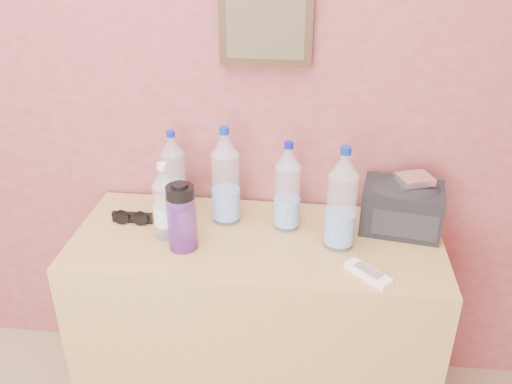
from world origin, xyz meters
TOP-DOWN VIEW (x-y plane):
  - picture_frame at (0.45, 1.98)m, footprint 0.30×0.03m
  - dresser at (0.45, 1.73)m, footprint 1.22×0.51m
  - pet_large_a at (0.13, 1.89)m, footprint 0.08×0.08m
  - pet_large_b at (0.33, 1.83)m, footprint 0.09×0.09m
  - pet_large_c at (0.54, 1.81)m, footprint 0.08×0.08m
  - pet_large_d at (0.72, 1.72)m, footprint 0.09×0.09m
  - pet_small at (0.15, 1.70)m, footprint 0.08×0.08m
  - nalgene_bottle at (0.22, 1.64)m, footprint 0.09×0.09m
  - sunglasses at (0.01, 1.78)m, footprint 0.14×0.05m
  - ac_remote at (0.80, 1.55)m, footprint 0.14×0.14m
  - toiletry_bag at (0.92, 1.85)m, footprint 0.28×0.22m
  - foil_packet at (0.95, 1.85)m, footprint 0.13×0.12m

SIDE VIEW (x-z plane):
  - dresser at x=0.45m, z-range 0.00..0.76m
  - ac_remote at x=0.80m, z-range 0.76..0.78m
  - sunglasses at x=0.01m, z-range 0.76..0.80m
  - toiletry_bag at x=0.92m, z-range 0.76..0.94m
  - nalgene_bottle at x=0.22m, z-range 0.76..0.99m
  - pet_small at x=0.15m, z-range 0.75..1.01m
  - pet_large_a at x=0.13m, z-range 0.75..1.05m
  - pet_large_c at x=0.54m, z-range 0.75..1.06m
  - pet_large_d at x=0.72m, z-range 0.74..1.09m
  - pet_large_b at x=0.33m, z-range 0.74..1.09m
  - foil_packet at x=0.95m, z-range 0.94..0.96m
  - picture_frame at x=0.45m, z-range 1.27..1.52m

